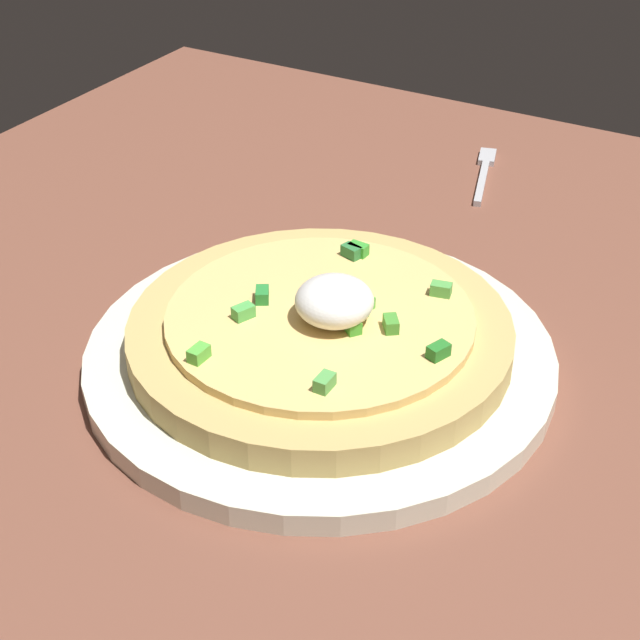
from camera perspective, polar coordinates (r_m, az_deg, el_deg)
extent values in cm
cube|color=brown|center=(67.21, 9.32, -1.29)|extent=(102.17, 71.84, 3.47)
cylinder|color=silver|center=(60.86, 0.00, -2.12)|extent=(29.14, 29.14, 1.43)
cylinder|color=tan|center=(59.89, 0.00, -0.83)|extent=(23.63, 23.63, 1.90)
cylinder|color=#EFC171|center=(59.19, 0.00, 0.15)|extent=(18.86, 18.86, 0.59)
ellipsoid|color=white|center=(57.70, 0.85, 1.12)|extent=(4.72, 4.72, 2.71)
cube|color=#50B44E|center=(58.62, -4.50, 0.48)|extent=(1.23, 1.49, 0.80)
cube|color=green|center=(64.90, 2.24, 4.15)|extent=(1.33, 0.88, 0.80)
cube|color=green|center=(59.44, 2.55, 1.08)|extent=(1.42, 1.06, 0.80)
cube|color=green|center=(59.08, 2.52, 0.86)|extent=(1.29, 1.50, 0.80)
cube|color=green|center=(57.32, 1.87, -0.29)|extent=(1.50, 1.42, 0.80)
cube|color=#288636|center=(60.14, -3.40, 1.48)|extent=(1.34, 1.51, 0.80)
cube|color=#267C29|center=(55.55, 6.94, -1.81)|extent=(1.21, 1.48, 0.80)
cube|color=#459532|center=(57.53, 4.17, -0.23)|extent=(1.40, 1.51, 0.80)
cube|color=#55AB4E|center=(52.81, 0.27, -3.67)|extent=(0.81, 1.28, 0.80)
cube|color=#357B2C|center=(59.21, 1.49, 0.96)|extent=(1.38, 0.97, 0.80)
cube|color=#53AA49|center=(61.05, 7.09, 1.80)|extent=(1.42, 1.06, 0.80)
cube|color=#247E34|center=(60.75, 1.20, 1.90)|extent=(1.09, 1.44, 0.80)
cube|color=#56BB3E|center=(55.35, -7.10, -1.97)|extent=(0.86, 1.32, 0.80)
cube|color=#2E7B3C|center=(64.64, 1.85, 4.03)|extent=(1.45, 1.12, 0.80)
cube|color=#B7B7BC|center=(84.07, 9.43, 7.91)|extent=(2.84, 7.78, 0.50)
cube|color=#B7B7BC|center=(88.94, 9.75, 9.38)|extent=(2.14, 3.08, 0.50)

